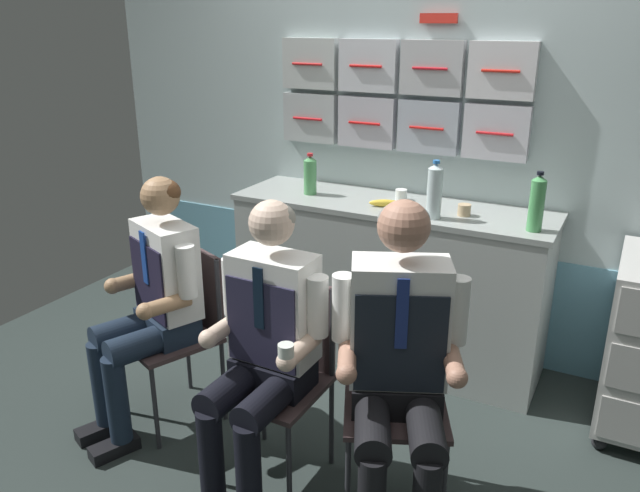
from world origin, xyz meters
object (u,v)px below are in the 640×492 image
(water_bottle_short, at_px, (537,203))
(espresso_cup_small, at_px, (464,210))
(folding_chair_center, at_px, (285,358))
(snack_banana, at_px, (385,203))
(folding_chair_left, at_px, (186,316))
(folding_chair_right, at_px, (395,377))
(crew_member_left, at_px, (152,297))
(crew_member_right, at_px, (399,357))
(crew_member_center, at_px, (263,342))

(water_bottle_short, distance_m, espresso_cup_small, 0.39)
(folding_chair_center, height_order, snack_banana, snack_banana)
(folding_chair_left, xyz_separation_m, espresso_cup_small, (1.07, 0.95, 0.43))
(folding_chair_right, distance_m, espresso_cup_small, 1.09)
(folding_chair_center, xyz_separation_m, folding_chair_right, (0.47, 0.07, 0.00))
(crew_member_left, distance_m, espresso_cup_small, 1.61)
(crew_member_left, distance_m, folding_chair_center, 0.71)
(folding_chair_left, xyz_separation_m, crew_member_left, (-0.06, -0.15, 0.15))
(crew_member_right, relative_size, snack_banana, 7.49)
(crew_member_left, height_order, snack_banana, crew_member_left)
(folding_chair_right, height_order, crew_member_right, crew_member_right)
(crew_member_left, height_order, folding_chair_right, crew_member_left)
(folding_chair_left, xyz_separation_m, crew_member_right, (1.17, -0.20, 0.19))
(crew_member_center, xyz_separation_m, espresso_cup_small, (0.44, 1.24, 0.28))
(snack_banana, bearing_deg, folding_chair_center, -91.17)
(folding_chair_center, height_order, folding_chair_right, same)
(folding_chair_left, height_order, crew_member_right, crew_member_right)
(folding_chair_right, distance_m, snack_banana, 1.14)
(folding_chair_left, relative_size, folding_chair_center, 1.00)
(folding_chair_right, distance_m, crew_member_right, 0.25)
(folding_chair_right, height_order, water_bottle_short, water_bottle_short)
(folding_chair_center, xyz_separation_m, crew_member_right, (0.53, -0.07, 0.19))
(folding_chair_center, distance_m, crew_member_center, 0.22)
(folding_chair_center, height_order, water_bottle_short, water_bottle_short)
(crew_member_left, xyz_separation_m, crew_member_right, (1.23, -0.04, 0.04))
(folding_chair_left, height_order, folding_chair_right, same)
(crew_member_left, height_order, crew_member_center, crew_member_center)
(crew_member_center, relative_size, water_bottle_short, 4.31)
(crew_member_center, xyz_separation_m, crew_member_right, (0.54, 0.09, 0.03))
(crew_member_center, distance_m, snack_banana, 1.23)
(crew_member_center, xyz_separation_m, folding_chair_right, (0.47, 0.24, -0.15))
(folding_chair_left, bearing_deg, snack_banana, 54.34)
(crew_member_left, bearing_deg, snack_banana, 55.97)
(crew_member_left, xyz_separation_m, espresso_cup_small, (1.14, 1.10, 0.29))
(folding_chair_left, distance_m, espresso_cup_small, 1.50)
(folding_chair_right, bearing_deg, crew_member_center, -153.38)
(folding_chair_left, relative_size, folding_chair_right, 1.00)
(crew_member_left, bearing_deg, crew_member_right, -2.08)
(folding_chair_right, distance_m, water_bottle_short, 1.11)
(folding_chair_left, bearing_deg, folding_chair_center, -11.01)
(folding_chair_left, relative_size, snack_banana, 4.96)
(folding_chair_center, bearing_deg, crew_member_left, -177.70)
(folding_chair_left, xyz_separation_m, crew_member_center, (0.63, -0.29, 0.15))
(crew_member_center, distance_m, folding_chair_right, 0.55)
(espresso_cup_small, bearing_deg, crew_member_left, -135.93)
(folding_chair_left, height_order, water_bottle_short, water_bottle_short)
(folding_chair_right, height_order, snack_banana, snack_banana)
(water_bottle_short, xyz_separation_m, snack_banana, (-0.78, 0.05, -0.12))
(crew_member_left, relative_size, snack_banana, 7.15)
(folding_chair_right, bearing_deg, folding_chair_center, -171.16)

